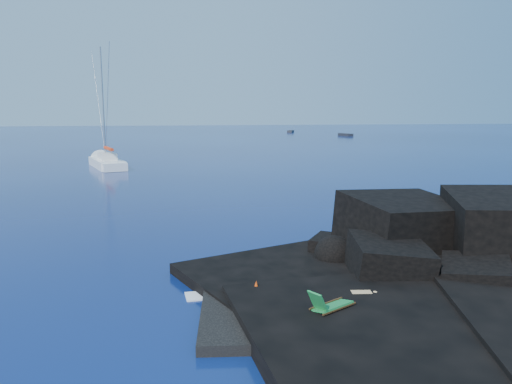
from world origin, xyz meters
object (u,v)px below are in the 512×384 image
at_px(sailboat, 107,167).
at_px(distant_boat_b, 345,136).
at_px(deck_chair, 333,300).
at_px(marker_cone, 256,287).
at_px(distant_boat_a, 291,132).
at_px(sunbather, 361,294).

bearing_deg(sailboat, distant_boat_b, 32.21).
bearing_deg(deck_chair, marker_cone, 101.38).
distance_m(sailboat, marker_cone, 46.91).
bearing_deg(distant_boat_b, distant_boat_a, 99.13).
xyz_separation_m(deck_chair, sunbather, (1.46, 1.23, -0.38)).
bearing_deg(marker_cone, distant_boat_a, 76.62).
height_order(deck_chair, marker_cone, deck_chair).
xyz_separation_m(sunbather, distant_boat_a, (27.38, 131.60, -0.54)).
height_order(deck_chair, distant_boat_b, deck_chair).
height_order(distant_boat_a, distant_boat_b, distant_boat_b).
bearing_deg(deck_chair, sailboat, 75.27).
height_order(marker_cone, distant_boat_a, marker_cone).
bearing_deg(sunbather, marker_cone, 169.08).
distance_m(deck_chair, marker_cone, 3.27).
xyz_separation_m(sailboat, deck_chair, (13.58, -47.92, 0.91)).
relative_size(sunbather, distant_boat_a, 0.41).
bearing_deg(distant_boat_a, distant_boat_b, -44.35).
bearing_deg(deck_chair, distant_boat_b, 40.27).
height_order(deck_chair, distant_boat_a, deck_chair).
height_order(sunbather, marker_cone, marker_cone).
bearing_deg(sailboat, sunbather, -90.35).
distance_m(marker_cone, distant_boat_a, 134.05).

